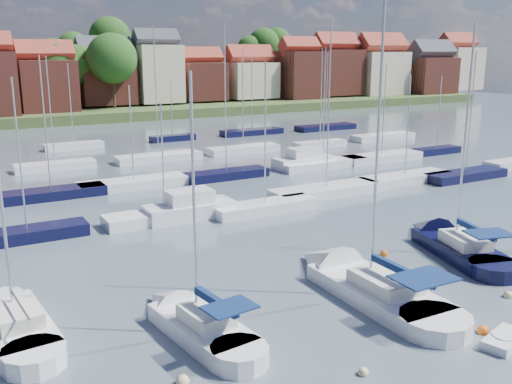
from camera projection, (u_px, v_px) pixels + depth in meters
ground at (164, 167)px, 63.73m from camera, size 260.00×260.00×0.00m
sailboat_left at (192, 322)px, 26.49m from camera, size 3.60×9.59×12.83m
sailboat_centre at (356, 282)px, 31.19m from camera, size 3.62×12.90×17.38m
sailboat_navy at (449, 244)px, 37.32m from camera, size 6.01×11.52×15.46m
sailboat_far at (12, 320)px, 26.74m from camera, size 3.43×10.15×13.29m
tender at (504, 340)px, 25.19m from camera, size 2.72×1.82×0.54m
buoy_a at (183, 384)px, 22.24m from camera, size 0.54×0.54×0.54m
buoy_b at (363, 375)px, 22.87m from camera, size 0.43×0.43×0.43m
buoy_c at (395, 314)px, 28.11m from camera, size 0.55×0.55×0.55m
buoy_d at (508, 297)px, 30.07m from camera, size 0.48×0.48×0.48m
buoy_e at (384, 255)px, 36.21m from camera, size 0.52×0.52×0.52m
buoy_g at (483, 333)px, 26.24m from camera, size 0.55×0.55×0.55m
marina_field at (197, 169)px, 60.43m from camera, size 79.62×41.41×15.93m
far_shore_town at (40, 84)px, 142.05m from camera, size 212.46×90.00×22.27m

